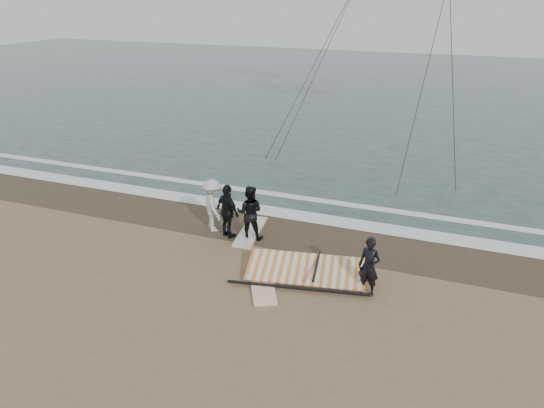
{
  "coord_description": "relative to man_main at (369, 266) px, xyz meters",
  "views": [
    {
      "loc": [
        5.29,
        -10.96,
        7.76
      ],
      "look_at": [
        -0.22,
        3.0,
        1.6
      ],
      "focal_mm": 35.0,
      "sensor_mm": 36.0,
      "label": 1
    }
  ],
  "objects": [
    {
      "name": "wet_sand",
      "position": [
        -3.13,
        2.91,
        -0.83
      ],
      "size": [
        120.0,
        2.8,
        0.01
      ],
      "primitive_type": "cube",
      "color": "#4C3D2B",
      "rests_on": "ground"
    },
    {
      "name": "foam_far",
      "position": [
        -3.13,
        6.01,
        -0.81
      ],
      "size": [
        120.0,
        0.45,
        0.01
      ],
      "primitive_type": "cube",
      "color": "white",
      "rests_on": "sea"
    },
    {
      "name": "ground",
      "position": [
        -3.13,
        -1.59,
        -0.84
      ],
      "size": [
        120.0,
        120.0,
        0.0
      ],
      "primitive_type": "plane",
      "color": "#8C704C",
      "rests_on": "ground"
    },
    {
      "name": "man_main",
      "position": [
        0.0,
        0.0,
        0.0
      ],
      "size": [
        0.69,
        0.53,
        1.67
      ],
      "primitive_type": "imported",
      "rotation": [
        0.0,
        0.0,
        -0.24
      ],
      "color": "black",
      "rests_on": "ground"
    },
    {
      "name": "trio_cluster",
      "position": [
        -5.14,
        1.99,
        0.08
      ],
      "size": [
        2.56,
        1.41,
        1.85
      ],
      "color": "black",
      "rests_on": "ground"
    },
    {
      "name": "board_cream",
      "position": [
        -4.51,
        2.36,
        -0.79
      ],
      "size": [
        0.99,
        2.44,
        0.1
      ],
      "primitive_type": "cube",
      "rotation": [
        0.0,
        0.0,
        0.16
      ],
      "color": "silver",
      "rests_on": "ground"
    },
    {
      "name": "board_white",
      "position": [
        -2.87,
        -0.6,
        -0.79
      ],
      "size": [
        1.62,
        2.29,
        0.09
      ],
      "primitive_type": "cube",
      "rotation": [
        0.0,
        0.0,
        0.49
      ],
      "color": "white",
      "rests_on": "ground"
    },
    {
      "name": "sea",
      "position": [
        -3.13,
        31.41,
        -0.82
      ],
      "size": [
        120.0,
        54.0,
        0.02
      ],
      "primitive_type": "cube",
      "color": "#233838",
      "rests_on": "ground"
    },
    {
      "name": "foam_near",
      "position": [
        -3.13,
        4.31,
        -0.81
      ],
      "size": [
        120.0,
        0.9,
        0.01
      ],
      "primitive_type": "cube",
      "color": "white",
      "rests_on": "sea"
    },
    {
      "name": "sail_rig",
      "position": [
        -1.87,
        0.3,
        -0.64
      ],
      "size": [
        3.87,
        2.29,
        0.49
      ],
      "color": "black",
      "rests_on": "ground"
    }
  ]
}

